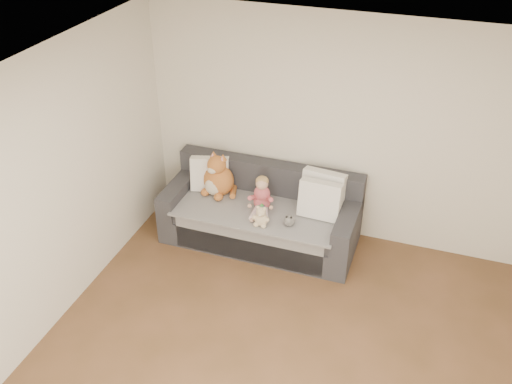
% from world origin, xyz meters
% --- Properties ---
extents(room_shell, '(5.00, 5.00, 5.00)m').
position_xyz_m(room_shell, '(0.00, 0.42, 1.30)').
color(room_shell, brown).
rests_on(room_shell, ground).
extents(sofa, '(2.20, 0.94, 0.85)m').
position_xyz_m(sofa, '(-0.80, 2.06, 0.31)').
color(sofa, '#2B2B30').
rests_on(sofa, ground).
extents(cushion_left, '(0.48, 0.31, 0.42)m').
position_xyz_m(cushion_left, '(-1.48, 2.18, 0.68)').
color(cushion_left, white).
rests_on(cushion_left, sofa).
extents(cushion_right_back, '(0.50, 0.27, 0.45)m').
position_xyz_m(cushion_right_back, '(-0.14, 2.24, 0.69)').
color(cushion_right_back, white).
rests_on(cushion_right_back, sofa).
extents(cushion_right_front, '(0.47, 0.23, 0.43)m').
position_xyz_m(cushion_right_front, '(-0.13, 2.05, 0.68)').
color(cushion_right_front, white).
rests_on(cushion_right_front, sofa).
extents(toddler, '(0.28, 0.42, 0.41)m').
position_xyz_m(toddler, '(-0.77, 1.96, 0.64)').
color(toddler, '#C8466D').
rests_on(toddler, sofa).
extents(plush_cat, '(0.42, 0.38, 0.55)m').
position_xyz_m(plush_cat, '(-1.35, 2.12, 0.67)').
color(plush_cat, '#B86829').
rests_on(plush_cat, sofa).
extents(teddy_bear, '(0.19, 0.14, 0.24)m').
position_xyz_m(teddy_bear, '(-0.67, 1.67, 0.57)').
color(teddy_bear, beige).
rests_on(teddy_bear, sofa).
extents(plush_cow, '(0.12, 0.19, 0.15)m').
position_xyz_m(plush_cow, '(-0.39, 1.77, 0.54)').
color(plush_cow, white).
rests_on(plush_cow, sofa).
extents(sippy_cup, '(0.11, 0.08, 0.12)m').
position_xyz_m(sippy_cup, '(-0.74, 1.90, 0.53)').
color(sippy_cup, '#5D399D').
rests_on(sippy_cup, sofa).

